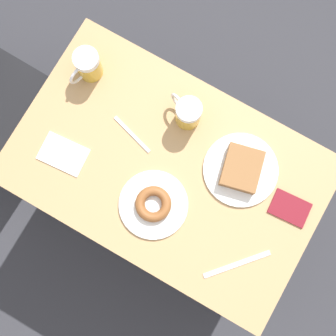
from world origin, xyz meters
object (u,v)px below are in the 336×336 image
object	(u,v)px
beer_mug_left	(88,65)
knife	(237,264)
fork	(132,134)
plate_with_donut	(153,204)
napkin_folded	(63,154)
plate_with_cake	(241,169)
passport_near_edge	(290,208)
beer_mug_center	(188,113)

from	to	relation	value
beer_mug_left	knife	bearing A→B (deg)	-113.37
beer_mug_left	fork	xyz separation A→B (m)	(-0.12, -0.24, -0.06)
plate_with_donut	napkin_folded	world-z (taller)	plate_with_donut
napkin_folded	knife	bearing A→B (deg)	-92.55
plate_with_cake	knife	size ratio (longest dim) A/B	1.37
beer_mug_left	passport_near_edge	size ratio (longest dim) A/B	0.96
plate_with_donut	knife	bearing A→B (deg)	-95.73
beer_mug_center	fork	xyz separation A→B (m)	(-0.14, 0.13, -0.06)
plate_with_donut	passport_near_edge	size ratio (longest dim) A/B	1.73
beer_mug_center	napkin_folded	xyz separation A→B (m)	(-0.32, 0.30, -0.06)
beer_mug_left	knife	distance (m)	0.82
beer_mug_left	fork	world-z (taller)	beer_mug_left
fork	plate_with_donut	bearing A→B (deg)	-133.17
passport_near_edge	plate_with_donut	bearing A→B (deg)	118.20
napkin_folded	passport_near_edge	distance (m)	0.77
plate_with_cake	beer_mug_left	xyz separation A→B (m)	(0.05, 0.61, 0.04)
plate_with_cake	fork	xyz separation A→B (m)	(-0.07, 0.38, -0.02)
beer_mug_left	fork	bearing A→B (deg)	-116.88
plate_with_donut	knife	world-z (taller)	plate_with_donut
plate_with_cake	plate_with_donut	size ratio (longest dim) A/B	1.10
knife	passport_near_edge	distance (m)	0.25
beer_mug_center	beer_mug_left	bearing A→B (deg)	93.47
fork	passport_near_edge	distance (m)	0.58
plate_with_cake	napkin_folded	xyz separation A→B (m)	(-0.25, 0.54, -0.02)
beer_mug_left	napkin_folded	size ratio (longest dim) A/B	0.79
plate_with_donut	beer_mug_left	xyz separation A→B (m)	(0.29, 0.42, 0.05)
passport_near_edge	knife	bearing A→B (deg)	165.12
fork	passport_near_edge	bearing A→B (deg)	-85.87
knife	plate_with_cake	bearing A→B (deg)	26.14
plate_with_donut	beer_mug_left	world-z (taller)	beer_mug_left
beer_mug_center	napkin_folded	bearing A→B (deg)	136.56
plate_with_cake	fork	world-z (taller)	plate_with_cake
napkin_folded	fork	world-z (taller)	same
plate_with_cake	knife	world-z (taller)	plate_with_cake
beer_mug_center	napkin_folded	world-z (taller)	beer_mug_center
beer_mug_left	fork	size ratio (longest dim) A/B	0.77
plate_with_cake	passport_near_edge	size ratio (longest dim) A/B	1.90
napkin_folded	passport_near_edge	xyz separation A→B (m)	(0.21, -0.74, 0.00)
plate_with_cake	beer_mug_center	distance (m)	0.26
napkin_folded	beer_mug_center	bearing A→B (deg)	-43.44
knife	beer_mug_center	bearing A→B (deg)	47.64
beer_mug_center	napkin_folded	size ratio (longest dim) A/B	0.77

